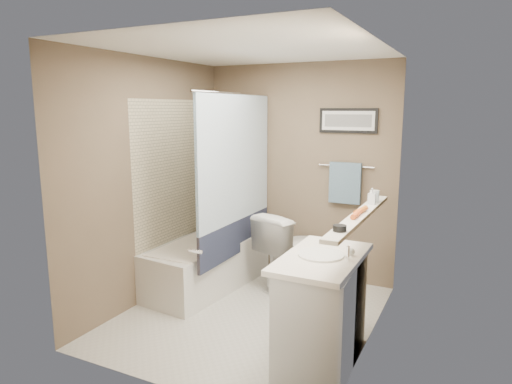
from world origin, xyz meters
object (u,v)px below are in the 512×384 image
at_px(vanity, 322,312).
at_px(glass_jar, 374,196).
at_px(soap_bottle, 372,196).
at_px(toilet, 293,250).
at_px(hair_brush_front, 356,214).
at_px(hair_brush_back, 361,210).
at_px(bathtub, 205,264).
at_px(candle_bowl_near, 340,228).

bearing_deg(vanity, glass_jar, 74.07).
bearing_deg(soap_bottle, toilet, 148.28).
xyz_separation_m(hair_brush_front, glass_jar, (0.00, 0.63, 0.03)).
bearing_deg(hair_brush_back, bathtub, 162.59).
bearing_deg(hair_brush_front, candle_bowl_near, -90.00).
bearing_deg(glass_jar, candle_bowl_near, -90.00).
bearing_deg(candle_bowl_near, glass_jar, 90.00).
bearing_deg(toilet, hair_brush_back, 154.51).
distance_m(candle_bowl_near, hair_brush_back, 0.58).
height_order(candle_bowl_near, glass_jar, glass_jar).
distance_m(hair_brush_front, glass_jar, 0.63).
xyz_separation_m(hair_brush_back, glass_jar, (0.00, 0.49, 0.03)).
relative_size(vanity, hair_brush_front, 4.09).
relative_size(toilet, hair_brush_back, 3.79).
distance_m(hair_brush_front, soap_bottle, 0.52).
relative_size(hair_brush_back, soap_bottle, 1.63).
bearing_deg(soap_bottle, vanity, -104.71).
distance_m(candle_bowl_near, glass_jar, 1.07).
bearing_deg(toilet, hair_brush_front, 150.63).
xyz_separation_m(vanity, glass_jar, (0.19, 0.81, 0.77)).
xyz_separation_m(hair_brush_front, hair_brush_back, (0.00, 0.14, 0.00)).
xyz_separation_m(vanity, hair_brush_back, (0.19, 0.32, 0.74)).
height_order(bathtub, glass_jar, glass_jar).
relative_size(toilet, hair_brush_front, 3.79).
height_order(vanity, glass_jar, glass_jar).
bearing_deg(hair_brush_front, toilet, 130.33).
relative_size(bathtub, candle_bowl_near, 16.67).
height_order(vanity, soap_bottle, soap_bottle).
relative_size(bathtub, hair_brush_back, 6.82).
height_order(vanity, hair_brush_back, hair_brush_back).
bearing_deg(soap_bottle, hair_brush_front, -90.00).
relative_size(toilet, candle_bowl_near, 9.27).
distance_m(bathtub, soap_bottle, 2.02).
distance_m(toilet, soap_bottle, 1.34).
relative_size(bathtub, soap_bottle, 11.11).
distance_m(hair_brush_back, soap_bottle, 0.38).
bearing_deg(vanity, soap_bottle, 72.25).
height_order(toilet, candle_bowl_near, candle_bowl_near).
distance_m(candle_bowl_near, soap_bottle, 0.96).
xyz_separation_m(toilet, glass_jar, (0.93, -0.47, 0.75)).
relative_size(toilet, glass_jar, 8.34).
distance_m(toilet, hair_brush_back, 1.52).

